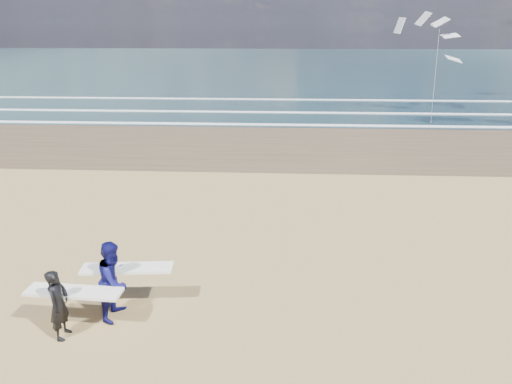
{
  "coord_description": "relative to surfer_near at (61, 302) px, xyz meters",
  "views": [
    {
      "loc": [
        5.14,
        -8.58,
        6.7
      ],
      "look_at": [
        4.36,
        6.0,
        1.27
      ],
      "focal_mm": 32.0,
      "sensor_mm": 36.0,
      "label": 1
    }
  ],
  "objects": [
    {
      "name": "foam_breakers",
      "position": [
        19.66,
        28.27,
        -0.81
      ],
      "size": [
        220.0,
        11.7,
        0.05
      ],
      "color": "white",
      "rests_on": "ground"
    },
    {
      "name": "kite_1",
      "position": [
        16.22,
        27.07,
        3.57
      ],
      "size": [
        5.87,
        4.75,
        7.9
      ],
      "color": "slate",
      "rests_on": "ground"
    },
    {
      "name": "ocean",
      "position": [
        19.66,
        72.17,
        -0.85
      ],
      "size": [
        220.0,
        100.0,
        0.02
      ],
      "primitive_type": "cube",
      "color": "#1A3139",
      "rests_on": "ground"
    },
    {
      "name": "surfer_near",
      "position": [
        0.0,
        0.0,
        0.0
      ],
      "size": [
        2.22,
        0.98,
        1.69
      ],
      "color": "black",
      "rests_on": "ground"
    },
    {
      "name": "surfer_far",
      "position": [
        0.95,
        0.84,
        0.13
      ],
      "size": [
        2.24,
        1.24,
        1.96
      ],
      "color": "#0E0E51",
      "rests_on": "ground"
    }
  ]
}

